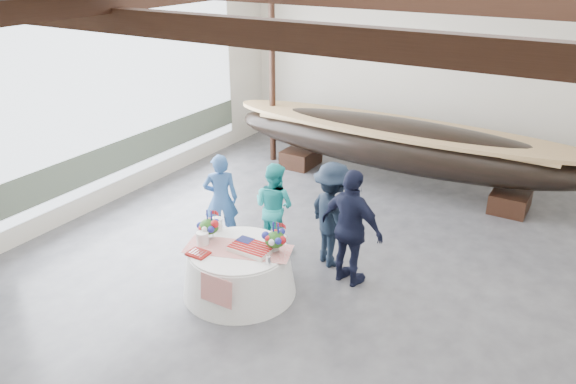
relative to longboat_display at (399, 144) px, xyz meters
The scene contains 12 objects.
floor 4.30m from the longboat_display, 84.72° to the right, with size 10.00×12.00×0.01m, color #3D3D42.
wall_back 2.28m from the longboat_display, 78.01° to the left, with size 10.00×0.02×4.50m, color silver.
wall_left 6.36m from the longboat_display, 137.82° to the right, with size 0.02×12.00×4.50m, color silver.
pavilion_structure 4.63m from the longboat_display, 83.60° to the right, with size 9.80×11.76×4.50m.
open_bay 5.63m from the longboat_display, 145.11° to the right, with size 0.03×7.00×3.20m.
longboat_display is the anchor object (origin of this frame).
banquet_table 5.07m from the longboat_display, 96.07° to the right, with size 1.68×1.68×0.72m.
tabletop_items 4.95m from the longboat_display, 96.80° to the right, with size 1.64×1.05×0.40m.
guest_woman_blue 4.24m from the longboat_display, 113.58° to the right, with size 0.59×0.38×1.61m, color #2B508A.
guest_woman_teal 3.69m from the longboat_display, 102.70° to the right, with size 0.74×0.58×1.53m, color #20AAA9.
guest_man_left 3.57m from the longboat_display, 85.80° to the right, with size 1.12×0.64×1.73m, color black.
guest_man_right 4.00m from the longboat_display, 79.13° to the right, with size 1.08×0.45×1.84m, color black.
Camera 1 is at (3.34, -6.52, 4.77)m, focal length 35.00 mm.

